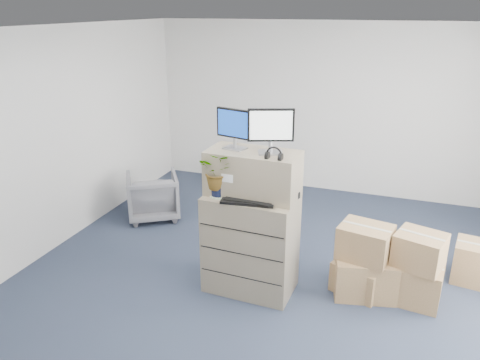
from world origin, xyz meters
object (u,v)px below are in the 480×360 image
at_px(monitor_right, 271,129).
at_px(monitor_left, 235,127).
at_px(water_bottle, 261,184).
at_px(filing_cabinet_lower, 251,243).
at_px(office_chair, 153,194).
at_px(potted_plant, 219,176).
at_px(keyboard, 248,201).

bearing_deg(monitor_right, monitor_left, 155.66).
bearing_deg(water_bottle, monitor_right, -3.75).
xyz_separation_m(monitor_left, monitor_right, (0.40, -0.03, 0.02)).
bearing_deg(filing_cabinet_lower, monitor_right, 16.40).
height_order(filing_cabinet_lower, office_chair, filing_cabinet_lower).
bearing_deg(filing_cabinet_lower, monitor_left, 163.11).
bearing_deg(monitor_left, potted_plant, -108.76).
xyz_separation_m(keyboard, water_bottle, (0.07, 0.21, 0.12)).
height_order(monitor_left, keyboard, monitor_left).
distance_m(monitor_left, monitor_right, 0.40).
distance_m(filing_cabinet_lower, monitor_left, 1.30).
bearing_deg(office_chair, monitor_right, 117.22).
height_order(filing_cabinet_lower, keyboard, keyboard).
bearing_deg(filing_cabinet_lower, potted_plant, -159.11).
bearing_deg(potted_plant, monitor_right, 16.85).
bearing_deg(monitor_left, water_bottle, 9.37).
height_order(potted_plant, office_chair, potted_plant).
distance_m(monitor_left, potted_plant, 0.53).
height_order(monitor_right, water_bottle, monitor_right).
bearing_deg(water_bottle, office_chair, 148.85).
xyz_separation_m(water_bottle, potted_plant, (-0.42, -0.16, 0.10)).
xyz_separation_m(monitor_right, office_chair, (-2.16, 1.26, -1.48)).
relative_size(monitor_right, office_chair, 0.61).
height_order(filing_cabinet_lower, water_bottle, water_bottle).
xyz_separation_m(monitor_right, water_bottle, (-0.09, 0.01, -0.61)).
relative_size(water_bottle, potted_plant, 0.65).
relative_size(monitor_left, water_bottle, 1.61).
distance_m(monitor_left, water_bottle, 0.66).
bearing_deg(monitor_right, office_chair, 129.47).
bearing_deg(filing_cabinet_lower, keyboard, -79.33).
xyz_separation_m(monitor_right, potted_plant, (-0.51, -0.15, -0.51)).
distance_m(monitor_right, keyboard, 0.77).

